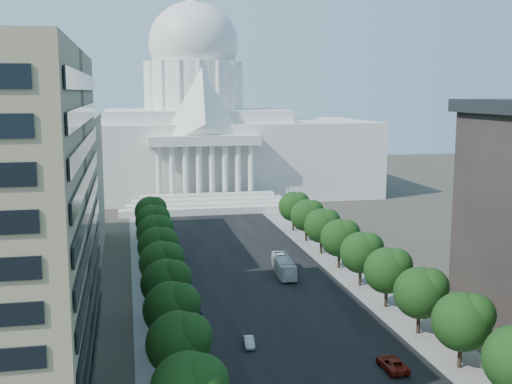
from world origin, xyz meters
TOP-DOWN VIEW (x-y plane):
  - road_asphalt at (0.00, 90.00)m, footprint 30.00×260.00m
  - sidewalk_left at (-19.00, 90.00)m, footprint 8.00×260.00m
  - sidewalk_right at (19.00, 90.00)m, footprint 8.00×260.00m
  - capitol at (0.00, 184.89)m, footprint 120.00×56.00m
  - office_block_left_far at (-48.00, 100.00)m, footprint 38.00×52.00m
  - tree_l_c at (-17.66, 35.81)m, footprint 7.79×7.60m
  - tree_l_d at (-17.66, 47.81)m, footprint 7.79×7.60m
  - tree_l_e at (-17.66, 59.81)m, footprint 7.79×7.60m
  - tree_l_f at (-17.66, 71.81)m, footprint 7.79×7.60m
  - tree_l_g at (-17.66, 83.81)m, footprint 7.79×7.60m
  - tree_l_h at (-17.66, 95.81)m, footprint 7.79×7.60m
  - tree_l_i at (-17.66, 107.81)m, footprint 7.79×7.60m
  - tree_l_j at (-17.66, 119.81)m, footprint 7.79×7.60m
  - tree_r_c at (18.34, 35.81)m, footprint 7.79×7.60m
  - tree_r_d at (18.34, 47.81)m, footprint 7.79×7.60m
  - tree_r_e at (18.34, 59.81)m, footprint 7.79×7.60m
  - tree_r_f at (18.34, 71.81)m, footprint 7.79×7.60m
  - tree_r_g at (18.34, 83.81)m, footprint 7.79×7.60m
  - tree_r_h at (18.34, 95.81)m, footprint 7.79×7.60m
  - tree_r_i at (18.34, 107.81)m, footprint 7.79×7.60m
  - tree_r_j at (18.34, 119.81)m, footprint 7.79×7.60m
  - streetlight_b at (19.90, 35.00)m, footprint 2.61×0.44m
  - streetlight_c at (19.90, 60.00)m, footprint 2.61×0.44m
  - streetlight_d at (19.90, 85.00)m, footprint 2.61×0.44m
  - streetlight_e at (19.90, 110.00)m, footprint 2.61×0.44m
  - streetlight_f at (19.90, 135.00)m, footprint 2.61×0.44m
  - car_silver at (-7.28, 48.02)m, footprint 1.72×4.00m
  - car_red at (9.22, 37.07)m, footprint 2.80×5.87m
  - car_dark_b at (-13.45, 62.80)m, footprint 2.32×5.17m
  - city_bus at (5.92, 81.35)m, footprint 3.95×12.95m

SIDE VIEW (x-z plane):
  - road_asphalt at x=0.00m, z-range -0.01..0.01m
  - sidewalk_left at x=-19.00m, z-range -0.01..0.01m
  - sidewalk_right at x=19.00m, z-range -0.01..0.01m
  - car_silver at x=-7.28m, z-range 0.00..1.28m
  - car_dark_b at x=-13.45m, z-range 0.00..1.47m
  - car_red at x=9.22m, z-range 0.00..1.62m
  - city_bus at x=5.92m, z-range 0.00..3.55m
  - streetlight_b at x=19.90m, z-range 1.32..10.32m
  - streetlight_c at x=19.90m, z-range 1.32..10.32m
  - streetlight_d at x=19.90m, z-range 1.32..10.32m
  - streetlight_e at x=19.90m, z-range 1.32..10.32m
  - streetlight_f at x=19.90m, z-range 1.32..10.32m
  - tree_l_c at x=-17.66m, z-range 1.47..11.44m
  - tree_l_d at x=-17.66m, z-range 1.47..11.44m
  - tree_l_e at x=-17.66m, z-range 1.47..11.44m
  - tree_l_f at x=-17.66m, z-range 1.47..11.44m
  - tree_l_g at x=-17.66m, z-range 1.47..11.44m
  - tree_l_h at x=-17.66m, z-range 1.47..11.44m
  - tree_l_i at x=-17.66m, z-range 1.47..11.44m
  - tree_l_j at x=-17.66m, z-range 1.47..11.44m
  - tree_r_c at x=18.34m, z-range 1.47..11.44m
  - tree_r_d at x=18.34m, z-range 1.47..11.44m
  - tree_r_e at x=18.34m, z-range 1.47..11.44m
  - tree_r_f at x=18.34m, z-range 1.47..11.44m
  - tree_r_g at x=18.34m, z-range 1.47..11.44m
  - tree_r_h at x=18.34m, z-range 1.47..11.44m
  - tree_r_i at x=18.34m, z-range 1.47..11.44m
  - tree_r_j at x=18.34m, z-range 1.47..11.44m
  - office_block_left_far at x=-48.00m, z-range 0.00..30.00m
  - capitol at x=0.00m, z-range -16.49..56.51m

